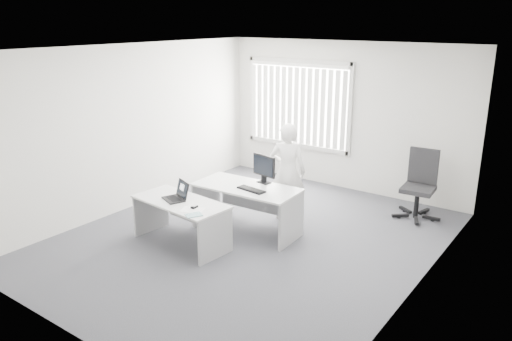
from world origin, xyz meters
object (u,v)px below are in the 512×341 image
Objects in this scene: desk_near at (181,213)px; office_chair at (418,197)px; desk_far at (247,199)px; person at (288,172)px; laptop at (173,191)px; monitor at (264,169)px.

office_chair is at bearing 56.73° from desk_near.
office_chair is (1.95, 2.14, -0.18)m from desk_far.
laptop is at bearing 41.82° from person.
desk_far is 4.87× the size of laptop.
desk_near is 3.43× the size of monitor.
desk_far is 1.03× the size of person.
desk_near is 0.92× the size of desk_far.
office_chair is at bearing 44.68° from desk_far.
laptop is at bearing -134.12° from office_chair.
desk_near is at bearing 38.00° from laptop.
person is (0.72, 1.74, 0.32)m from desk_near.
office_chair is at bearing -165.69° from person.
desk_far is 2.90m from office_chair.
person is at bearing 72.90° from desk_near.
desk_far is 3.72× the size of monitor.
monitor is at bearing -139.24° from office_chair.
desk_near is 0.34m from laptop.
laptop is 1.45m from monitor.
desk_near is 3.93m from office_chair.
monitor reaches higher than office_chair.
desk_near is 1.91m from person.
desk_near is at bearing 44.39° from person.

